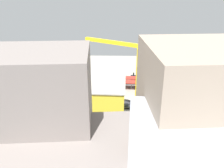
{
  "coord_description": "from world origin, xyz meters",
  "views": [
    {
      "loc": [
        -1.1,
        95.19,
        49.56
      ],
      "look_at": [
        1.79,
        -1.71,
        8.22
      ],
      "focal_mm": 37.53,
      "sensor_mm": 36.0,
      "label": 1
    }
  ],
  "objects_px": {
    "street_tree_1": "(89,90)",
    "parked_car_4": "(93,106)",
    "parked_car_3": "(108,107)",
    "street_tree_0": "(185,90)",
    "platform_canopy_far": "(126,78)",
    "tower_crane": "(131,77)",
    "box_truck_0": "(105,105)",
    "street_tree_2": "(93,89)",
    "platform_canopy_near": "(132,82)",
    "parked_car_2": "(125,106)",
    "freight_coach_far": "(71,79)",
    "passenger_coach": "(188,76)",
    "construction_building": "(76,106)",
    "parked_car_0": "(156,107)",
    "box_truck_1": "(108,107)",
    "locomotive": "(144,78)",
    "traffic_light": "(88,91)",
    "parked_car_1": "(139,107)"
  },
  "relations": [
    {
      "from": "freight_coach_far",
      "to": "street_tree_2",
      "type": "bearing_deg",
      "value": 129.4
    },
    {
      "from": "platform_canopy_near",
      "to": "platform_canopy_far",
      "type": "bearing_deg",
      "value": -69.64
    },
    {
      "from": "platform_canopy_near",
      "to": "street_tree_1",
      "type": "xyz_separation_m",
      "value": [
        20.02,
        12.04,
        0.67
      ]
    },
    {
      "from": "parked_car_2",
      "to": "street_tree_1",
      "type": "xyz_separation_m",
      "value": [
        16.33,
        -7.24,
        4.13
      ]
    },
    {
      "from": "box_truck_1",
      "to": "street_tree_2",
      "type": "distance_m",
      "value": 13.82
    },
    {
      "from": "box_truck_0",
      "to": "box_truck_1",
      "type": "height_order",
      "value": "box_truck_1"
    },
    {
      "from": "platform_canopy_far",
      "to": "box_truck_0",
      "type": "xyz_separation_m",
      "value": [
        9.84,
        27.39,
        -2.05
      ]
    },
    {
      "from": "tower_crane",
      "to": "traffic_light",
      "type": "xyz_separation_m",
      "value": [
        18.62,
        -20.26,
        -15.05
      ]
    },
    {
      "from": "locomotive",
      "to": "construction_building",
      "type": "bearing_deg",
      "value": 58.79
    },
    {
      "from": "construction_building",
      "to": "street_tree_1",
      "type": "xyz_separation_m",
      "value": [
        -1.62,
        -24.15,
        -4.76
      ]
    },
    {
      "from": "street_tree_0",
      "to": "platform_canopy_near",
      "type": "bearing_deg",
      "value": -26.4
    },
    {
      "from": "passenger_coach",
      "to": "parked_car_3",
      "type": "height_order",
      "value": "passenger_coach"
    },
    {
      "from": "locomotive",
      "to": "box_truck_0",
      "type": "distance_m",
      "value": 37.83
    },
    {
      "from": "parked_car_3",
      "to": "street_tree_0",
      "type": "height_order",
      "value": "street_tree_0"
    },
    {
      "from": "tower_crane",
      "to": "parked_car_2",
      "type": "bearing_deg",
      "value": -82.26
    },
    {
      "from": "box_truck_1",
      "to": "construction_building",
      "type": "bearing_deg",
      "value": 53.18
    },
    {
      "from": "parked_car_3",
      "to": "parked_car_4",
      "type": "xyz_separation_m",
      "value": [
        6.37,
        -0.57,
        -0.04
      ]
    },
    {
      "from": "tower_crane",
      "to": "street_tree_0",
      "type": "xyz_separation_m",
      "value": [
        -25.61,
        -19.89,
        -13.7
      ]
    },
    {
      "from": "box_truck_0",
      "to": "street_tree_1",
      "type": "height_order",
      "value": "street_tree_1"
    },
    {
      "from": "freight_coach_far",
      "to": "street_tree_2",
      "type": "height_order",
      "value": "street_tree_2"
    },
    {
      "from": "parked_car_4",
      "to": "street_tree_1",
      "type": "relative_size",
      "value": 0.52
    },
    {
      "from": "tower_crane",
      "to": "street_tree_1",
      "type": "bearing_deg",
      "value": -47.36
    },
    {
      "from": "box_truck_0",
      "to": "street_tree_2",
      "type": "bearing_deg",
      "value": -59.28
    },
    {
      "from": "parked_car_0",
      "to": "street_tree_0",
      "type": "relative_size",
      "value": 0.49
    },
    {
      "from": "parked_car_2",
      "to": "street_tree_1",
      "type": "bearing_deg",
      "value": -23.91
    },
    {
      "from": "tower_crane",
      "to": "platform_canopy_far",
      "type": "bearing_deg",
      "value": -89.28
    },
    {
      "from": "box_truck_1",
      "to": "street_tree_2",
      "type": "bearing_deg",
      "value": -55.86
    },
    {
      "from": "parked_car_2",
      "to": "parked_car_4",
      "type": "relative_size",
      "value": 1.15
    },
    {
      "from": "locomotive",
      "to": "passenger_coach",
      "type": "xyz_separation_m",
      "value": [
        -24.06,
        -0.0,
        1.54
      ]
    },
    {
      "from": "street_tree_0",
      "to": "construction_building",
      "type": "bearing_deg",
      "value": 28.42
    },
    {
      "from": "freight_coach_far",
      "to": "street_tree_2",
      "type": "xyz_separation_m",
      "value": [
        -13.43,
        16.35,
        1.46
      ]
    },
    {
      "from": "freight_coach_far",
      "to": "tower_crane",
      "type": "xyz_separation_m",
      "value": [
        -29.76,
        37.43,
        15.85
      ]
    },
    {
      "from": "platform_canopy_near",
      "to": "parked_car_0",
      "type": "relative_size",
      "value": 14.57
    },
    {
      "from": "parked_car_2",
      "to": "parked_car_4",
      "type": "height_order",
      "value": "parked_car_2"
    },
    {
      "from": "tower_crane",
      "to": "street_tree_0",
      "type": "distance_m",
      "value": 35.2
    },
    {
      "from": "parked_car_1",
      "to": "parked_car_0",
      "type": "bearing_deg",
      "value": 178.92
    },
    {
      "from": "parked_car_2",
      "to": "parked_car_3",
      "type": "relative_size",
      "value": 1.09
    },
    {
      "from": "street_tree_1",
      "to": "parked_car_4",
      "type": "bearing_deg",
      "value": 108.2
    },
    {
      "from": "platform_canopy_far",
      "to": "tower_crane",
      "type": "xyz_separation_m",
      "value": [
        -0.49,
        38.35,
        15.36
      ]
    },
    {
      "from": "passenger_coach",
      "to": "freight_coach_far",
      "type": "height_order",
      "value": "freight_coach_far"
    },
    {
      "from": "street_tree_1",
      "to": "parked_car_2",
      "type": "bearing_deg",
      "value": 156.09
    },
    {
      "from": "locomotive",
      "to": "parked_car_3",
      "type": "xyz_separation_m",
      "value": [
        18.52,
        31.82,
        -0.9
      ]
    },
    {
      "from": "parked_car_4",
      "to": "street_tree_1",
      "type": "distance_m",
      "value": 8.96
    },
    {
      "from": "freight_coach_far",
      "to": "parked_car_2",
      "type": "relative_size",
      "value": 3.83
    },
    {
      "from": "parked_car_0",
      "to": "parked_car_2",
      "type": "height_order",
      "value": "parked_car_2"
    },
    {
      "from": "traffic_light",
      "to": "construction_building",
      "type": "bearing_deg",
      "value": 87.69
    },
    {
      "from": "platform_canopy_far",
      "to": "passenger_coach",
      "type": "distance_m",
      "value": 34.28
    },
    {
      "from": "parked_car_3",
      "to": "box_truck_0",
      "type": "height_order",
      "value": "box_truck_0"
    },
    {
      "from": "passenger_coach",
      "to": "parked_car_2",
      "type": "xyz_separation_m",
      "value": [
        35.11,
        30.95,
        -2.46
      ]
    },
    {
      "from": "box_truck_0",
      "to": "street_tree_2",
      "type": "xyz_separation_m",
      "value": [
        6.01,
        -10.12,
        3.01
      ]
    }
  ]
}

